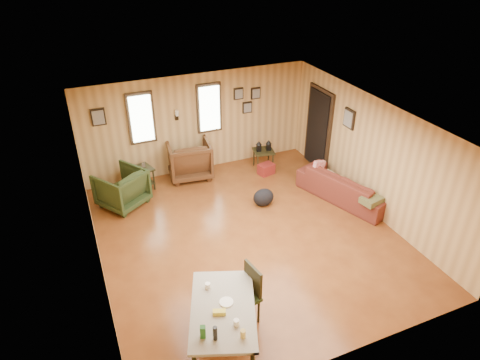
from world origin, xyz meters
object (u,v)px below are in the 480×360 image
at_px(sofa, 346,182).
at_px(recliner_green, 121,187).
at_px(side_table, 264,150).
at_px(end_table, 141,175).
at_px(recliner_brown, 189,157).
at_px(dining_table, 223,312).

xyz_separation_m(sofa, recliner_green, (-4.56, 1.66, 0.03)).
distance_m(sofa, recliner_green, 4.85).
bearing_deg(side_table, recliner_green, -175.19).
bearing_deg(sofa, end_table, 43.18).
xyz_separation_m(sofa, recliner_brown, (-2.86, 2.30, 0.09)).
height_order(side_table, dining_table, dining_table).
xyz_separation_m(recliner_brown, side_table, (1.80, -0.35, 0.01)).
bearing_deg(sofa, side_table, 9.49).
height_order(sofa, recliner_green, recliner_green).
bearing_deg(end_table, dining_table, -87.79).
bearing_deg(recliner_green, dining_table, 65.30).
height_order(sofa, dining_table, dining_table).
relative_size(end_table, dining_table, 0.40).
distance_m(recliner_green, dining_table, 4.32).
bearing_deg(recliner_brown, recliner_green, 27.68).
relative_size(recliner_green, side_table, 1.19).
bearing_deg(recliner_brown, end_table, 15.28).
xyz_separation_m(recliner_green, dining_table, (0.68, -4.26, 0.22)).
bearing_deg(recliner_brown, dining_table, 85.11).
bearing_deg(dining_table, sofa, 54.57).
relative_size(recliner_green, end_table, 1.37).
relative_size(recliner_brown, recliner_green, 1.12).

